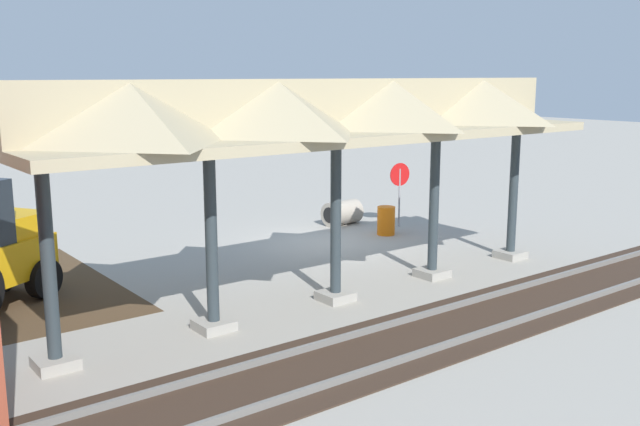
# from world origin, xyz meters

# --- Properties ---
(ground_plane) EXTENTS (120.00, 120.00, 0.00)m
(ground_plane) POSITION_xyz_m (0.00, 0.00, 0.00)
(ground_plane) COLOR #9E998E
(platform_canopy) EXTENTS (13.58, 3.20, 4.90)m
(platform_canopy) POSITION_xyz_m (3.26, 4.58, 4.15)
(platform_canopy) COLOR #9E998E
(platform_canopy) RESTS_ON ground
(rail_tracks) EXTENTS (60.00, 2.58, 0.15)m
(rail_tracks) POSITION_xyz_m (0.00, 7.38, 0.03)
(rail_tracks) COLOR slate
(rail_tracks) RESTS_ON ground
(stop_sign) EXTENTS (0.76, 0.14, 2.12)m
(stop_sign) POSITION_xyz_m (-3.37, -0.33, 1.52)
(stop_sign) COLOR gray
(stop_sign) RESTS_ON ground
(concrete_pipe) EXTENTS (1.34, 0.95, 0.81)m
(concrete_pipe) POSITION_xyz_m (-2.05, -1.70, 0.40)
(concrete_pipe) COLOR #9E9384
(concrete_pipe) RESTS_ON ground
(traffic_barrel) EXTENTS (0.56, 0.56, 0.90)m
(traffic_barrel) POSITION_xyz_m (-2.17, 0.35, 0.45)
(traffic_barrel) COLOR orange
(traffic_barrel) RESTS_ON ground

